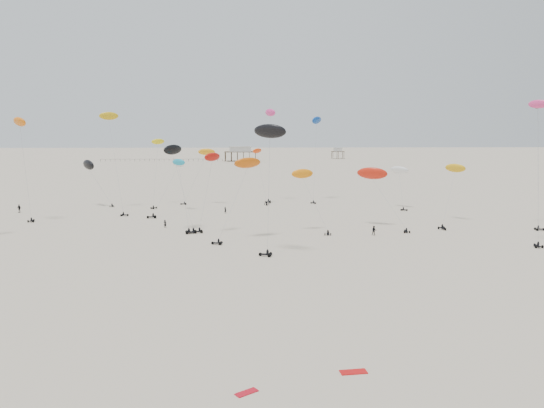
{
  "coord_description": "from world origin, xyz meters",
  "views": [
    {
      "loc": [
        -3.82,
        -3.09,
        19.49
      ],
      "look_at": [
        0.0,
        88.0,
        7.0
      ],
      "focal_mm": 35.0,
      "sensor_mm": 36.0,
      "label": 1
    }
  ],
  "objects_px": {
    "pavilion_small": "(338,154)",
    "pavilion_main": "(240,155)",
    "rig_9": "(177,166)",
    "spectator_0": "(165,228)",
    "rig_0": "(453,180)",
    "rig_4": "(316,130)"
  },
  "relations": [
    {
      "from": "pavilion_small",
      "to": "pavilion_main",
      "type": "bearing_deg",
      "value": -156.8
    },
    {
      "from": "rig_9",
      "to": "spectator_0",
      "type": "bearing_deg",
      "value": 46.44
    },
    {
      "from": "rig_0",
      "to": "rig_9",
      "type": "xyz_separation_m",
      "value": [
        -58.17,
        -7.05,
        3.63
      ]
    },
    {
      "from": "pavilion_main",
      "to": "pavilion_small",
      "type": "xyz_separation_m",
      "value": [
        70.0,
        30.0,
        -0.74
      ]
    },
    {
      "from": "pavilion_small",
      "to": "rig_4",
      "type": "distance_m",
      "value": 237.22
    },
    {
      "from": "pavilion_small",
      "to": "rig_4",
      "type": "bearing_deg",
      "value": -100.94
    },
    {
      "from": "pavilion_main",
      "to": "rig_9",
      "type": "distance_m",
      "value": 248.34
    },
    {
      "from": "pavilion_small",
      "to": "rig_9",
      "type": "bearing_deg",
      "value": -105.71
    },
    {
      "from": "pavilion_main",
      "to": "rig_9",
      "type": "relative_size",
      "value": 1.23
    },
    {
      "from": "rig_9",
      "to": "rig_4",
      "type": "bearing_deg",
      "value": -40.88
    },
    {
      "from": "pavilion_main",
      "to": "spectator_0",
      "type": "distance_m",
      "value": 245.97
    },
    {
      "from": "rig_4",
      "to": "rig_9",
      "type": "bearing_deg",
      "value": 27.48
    },
    {
      "from": "pavilion_main",
      "to": "spectator_0",
      "type": "bearing_deg",
      "value": -92.61
    },
    {
      "from": "pavilion_main",
      "to": "rig_4",
      "type": "relative_size",
      "value": 0.86
    },
    {
      "from": "spectator_0",
      "to": "pavilion_main",
      "type": "bearing_deg",
      "value": -76.28
    },
    {
      "from": "rig_0",
      "to": "rig_9",
      "type": "height_order",
      "value": "rig_9"
    },
    {
      "from": "pavilion_small",
      "to": "spectator_0",
      "type": "bearing_deg",
      "value": -106.41
    },
    {
      "from": "pavilion_main",
      "to": "pavilion_small",
      "type": "relative_size",
      "value": 2.33
    },
    {
      "from": "pavilion_small",
      "to": "rig_9",
      "type": "xyz_separation_m",
      "value": [
        -78.23,
        -278.06,
        9.29
      ]
    },
    {
      "from": "rig_9",
      "to": "spectator_0",
      "type": "height_order",
      "value": "rig_9"
    },
    {
      "from": "pavilion_small",
      "to": "rig_0",
      "type": "bearing_deg",
      "value": -94.23
    },
    {
      "from": "pavilion_main",
      "to": "pavilion_small",
      "type": "bearing_deg",
      "value": 23.2
    }
  ]
}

